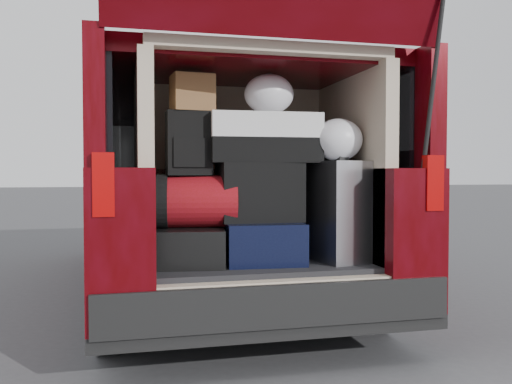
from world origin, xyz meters
TOP-DOWN VIEW (x-y plane):
  - ground at (0.00, 0.00)m, footprint 80.00×80.00m
  - minivan at (0.00, 1.86)m, footprint 1.90×5.35m
  - load_floor at (0.00, 0.28)m, footprint 1.24×1.05m
  - black_hardshell at (-0.40, 0.17)m, footprint 0.45×0.57m
  - navy_hardshell at (0.02, 0.16)m, footprint 0.48×0.57m
  - silver_roller at (0.46, 0.06)m, footprint 0.32×0.44m
  - red_duffel at (-0.36, 0.15)m, footprint 0.49×0.35m
  - black_soft_case at (0.01, 0.15)m, footprint 0.48×0.30m
  - backpack at (-0.40, 0.17)m, footprint 0.26×0.16m
  - twotone_duffel at (0.04, 0.18)m, footprint 0.66×0.36m
  - grocery_sack_lower at (-0.38, 0.18)m, footprint 0.25×0.22m
  - plastic_bag_center at (0.07, 0.17)m, footprint 0.33×0.31m
  - plastic_bag_right at (0.46, 0.05)m, footprint 0.31×0.29m

SIDE VIEW (x-z plane):
  - ground at x=0.00m, z-range 0.00..0.00m
  - load_floor at x=0.00m, z-range 0.00..0.55m
  - black_hardshell at x=-0.40m, z-range 0.55..0.76m
  - navy_hardshell at x=0.02m, z-range 0.55..0.79m
  - silver_roller at x=0.46m, z-range 0.55..1.14m
  - minivan at x=0.00m, z-range -0.47..2.29m
  - red_duffel at x=-0.36m, z-range 0.76..1.06m
  - black_soft_case at x=0.01m, z-range 0.79..1.13m
  - backpack at x=-0.40m, z-range 1.06..1.43m
  - plastic_bag_right at x=0.46m, z-range 1.14..1.40m
  - twotone_duffel at x=0.04m, z-range 1.13..1.42m
  - grocery_sack_lower at x=-0.38m, z-range 1.43..1.64m
  - plastic_bag_center at x=0.07m, z-range 1.42..1.66m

